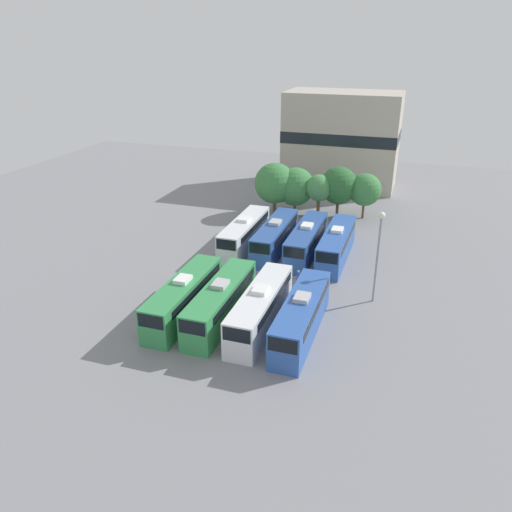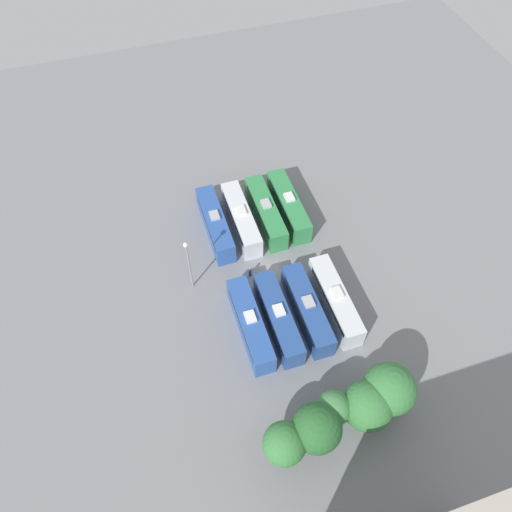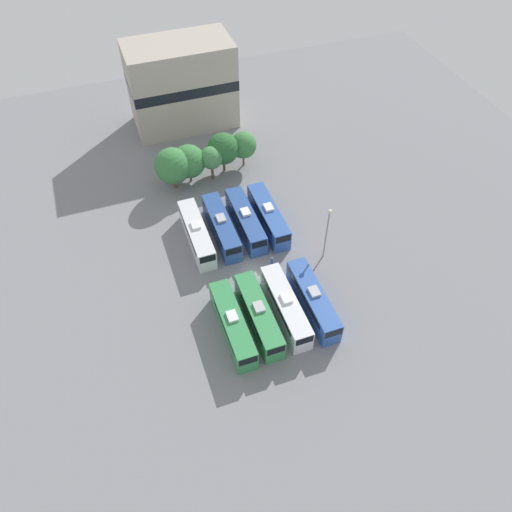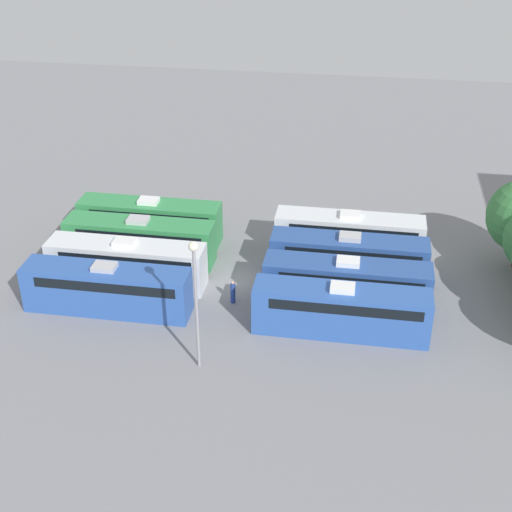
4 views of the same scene
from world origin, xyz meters
name	(u,v)px [view 2 (image 2 of 4)]	position (x,y,z in m)	size (l,w,h in m)	color
ground_plane	(272,269)	(0.00, 0.00, 0.00)	(115.63, 115.63, 0.00)	gray
bus_0	(289,205)	(-5.31, -8.37, 1.82)	(2.55, 11.67, 3.66)	#338C4C
bus_1	(266,212)	(-1.87, -8.17, 1.82)	(2.55, 11.67, 3.66)	#338C4C
bus_2	(241,219)	(1.71, -8.06, 1.82)	(2.55, 11.67, 3.66)	silver
bus_3	(215,224)	(5.33, -8.28, 1.82)	(2.55, 11.67, 3.66)	#2D56A8
bus_4	(335,300)	(-5.40, 7.89, 1.82)	(2.55, 11.67, 3.66)	silver
bus_5	(307,309)	(-1.72, 8.03, 1.82)	(2.55, 11.67, 3.66)	#284C93
bus_6	(279,318)	(1.96, 8.07, 1.82)	(2.55, 11.67, 3.66)	#284C93
bus_7	(250,324)	(5.40, 7.88, 1.82)	(2.55, 11.67, 3.66)	#2D56A8
worker_person	(250,272)	(3.01, 0.10, 0.82)	(0.36, 0.36, 1.76)	navy
light_pole	(188,259)	(10.45, -0.64, 5.89)	(0.60, 0.60, 8.84)	gray
tree_0	(389,389)	(-5.54, 20.73, 4.30)	(5.60, 5.60, 7.10)	brown
tree_1	(367,406)	(-2.81, 21.51, 3.85)	(5.27, 5.27, 6.49)	brown
tree_2	(333,408)	(0.65, 20.77, 4.17)	(3.60, 3.60, 6.00)	brown
tree_3	(317,428)	(3.04, 22.17, 4.37)	(5.07, 5.07, 6.92)	brown
tree_4	(284,444)	(6.51, 22.51, 4.00)	(4.36, 4.36, 6.19)	brown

